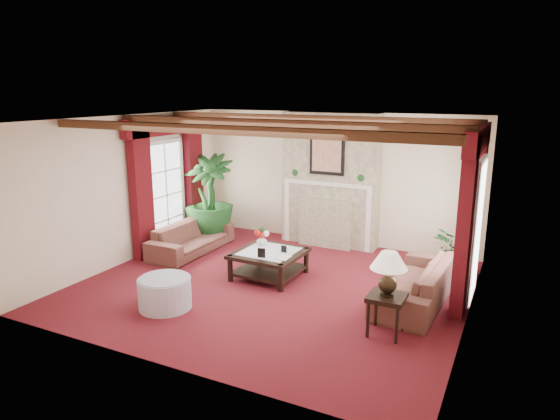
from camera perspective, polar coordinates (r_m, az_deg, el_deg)
The scene contains 23 objects.
floor at distance 8.32m, azimuth -0.75°, elevation -8.59°, with size 6.00×6.00×0.00m, color #4D0D15.
ceiling at distance 7.71m, azimuth -0.81°, elevation 10.32°, with size 6.00×6.00×0.00m, color white.
back_wall at distance 10.38m, azimuth 6.17°, elevation 3.61°, with size 6.00×0.02×2.70m, color beige.
left_wall at distance 9.62m, azimuth -16.91°, elevation 2.29°, with size 0.02×5.50×2.70m, color beige.
right_wall at distance 7.10m, azimuth 21.33°, elevation -1.99°, with size 0.02×5.50×2.70m, color beige.
ceiling_beams at distance 7.71m, azimuth -0.81°, elevation 9.87°, with size 6.00×3.00×0.12m, color #3C2013, non-canonical shape.
fireplace at distance 10.04m, azimuth 5.96°, elevation 11.04°, with size 2.00×0.52×2.70m, color tan, non-canonical shape.
french_door_left at distance 10.23m, azimuth -13.26°, elevation 7.59°, with size 0.10×1.10×2.16m, color white, non-canonical shape.
french_door_right at distance 7.93m, azimuth 22.30°, elevation 5.26°, with size 0.10×1.10×2.16m, color white, non-canonical shape.
curtains_left at distance 10.12m, azimuth -12.90°, elevation 9.94°, with size 0.20×2.40×2.55m, color #43080C, non-canonical shape.
curtains_right at distance 7.90m, azimuth 21.78°, elevation 8.35°, with size 0.20×2.40×2.55m, color #43080C, non-canonical shape.
sofa_left at distance 9.99m, azimuth -10.09°, elevation -2.59°, with size 0.58×1.98×0.77m, color #320D1B.
sofa_right at distance 7.85m, azimuth 15.38°, elevation -7.21°, with size 0.74×2.18×0.84m, color #320D1B.
potted_palm at distance 10.70m, azimuth -8.02°, elevation -0.73°, with size 1.24×1.94×1.03m, color black.
small_plant at distance 9.25m, azimuth 19.27°, elevation -4.96°, with size 1.08×1.07×0.63m, color black.
coffee_table at distance 8.60m, azimuth -1.26°, elevation -6.21°, with size 1.10×1.10×0.45m, color black, non-canonical shape.
side_table at distance 6.81m, azimuth 12.02°, elevation -11.62°, with size 0.47×0.47×0.55m, color black, non-canonical shape.
ottoman at distance 7.63m, azimuth -13.02°, elevation -9.23°, with size 0.78×0.78×0.45m, color #B3AAC0.
table_lamp at distance 6.59m, azimuth 12.27°, elevation -7.06°, with size 0.48×0.48×0.60m, color black, non-canonical shape.
flower_vase at distance 8.84m, azimuth -2.10°, elevation -3.50°, with size 0.21×0.22×0.19m, color silver.
book at distance 8.20m, azimuth -0.26°, elevation -4.53°, with size 0.20×0.03×0.28m, color black.
photo_frame_a at distance 8.19m, azimuth -2.13°, elevation -4.95°, with size 0.13×0.02×0.17m, color black, non-canonical shape.
photo_frame_b at distance 8.44m, azimuth 0.45°, elevation -4.52°, with size 0.10×0.02×0.13m, color black, non-canonical shape.
Camera 1 is at (3.51, -6.85, 3.16)m, focal length 32.00 mm.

